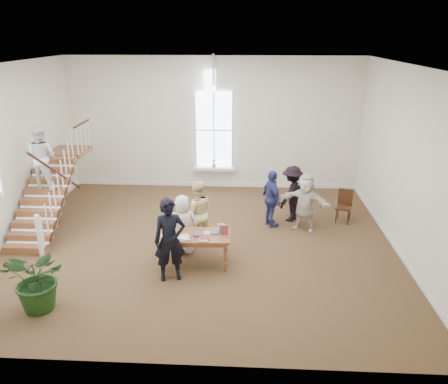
# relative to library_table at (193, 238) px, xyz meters

# --- Properties ---
(ground) EXTENTS (10.00, 10.00, 0.00)m
(ground) POSITION_rel_library_table_xyz_m (0.08, 1.17, -0.70)
(ground) COLOR #4D321E
(ground) RESTS_ON ground
(room_shell) EXTENTS (10.49, 10.00, 10.00)m
(room_shell) POSITION_rel_library_table_xyz_m (0.08, 5.57, -0.30)
(room_shell) COLOR silver
(room_shell) RESTS_ON ground
(staircase) EXTENTS (1.10, 4.10, 2.92)m
(staircase) POSITION_rel_library_table_xyz_m (-4.26, 1.92, 0.92)
(staircase) COLOR brown
(staircase) RESTS_ON ground
(library_table) EXTENTS (1.70, 0.91, 0.85)m
(library_table) POSITION_rel_library_table_xyz_m (0.00, 0.00, 0.00)
(library_table) COLOR brown
(library_table) RESTS_ON ground
(police_officer) EXTENTS (0.79, 0.62, 1.91)m
(police_officer) POSITION_rel_library_table_xyz_m (-0.42, -0.63, 0.25)
(police_officer) COLOR black
(police_officer) RESTS_ON ground
(elderly_woman) EXTENTS (0.81, 0.60, 1.51)m
(elderly_woman) POSITION_rel_library_table_xyz_m (-0.32, 0.62, 0.05)
(elderly_woman) COLOR silver
(elderly_woman) RESTS_ON ground
(person_yellow) EXTENTS (0.99, 0.86, 1.73)m
(person_yellow) POSITION_rel_library_table_xyz_m (-0.02, 1.12, 0.17)
(person_yellow) COLOR #F2DD97
(person_yellow) RESTS_ON ground
(woman_cluster_a) EXTENTS (0.75, 1.04, 1.64)m
(woman_cluster_a) POSITION_rel_library_table_xyz_m (1.95, 2.33, 0.12)
(woman_cluster_a) COLOR navy
(woman_cluster_a) RESTS_ON ground
(woman_cluster_b) EXTENTS (1.10, 1.23, 1.65)m
(woman_cluster_b) POSITION_rel_library_table_xyz_m (2.55, 2.78, 0.12)
(woman_cluster_b) COLOR black
(woman_cluster_b) RESTS_ON ground
(woman_cluster_c) EXTENTS (1.58, 1.09, 1.64)m
(woman_cluster_c) POSITION_rel_library_table_xyz_m (2.85, 2.13, 0.12)
(woman_cluster_c) COLOR silver
(woman_cluster_c) RESTS_ON ground
(floor_plant) EXTENTS (1.52, 1.42, 1.35)m
(floor_plant) POSITION_rel_library_table_xyz_m (-2.79, -1.92, -0.03)
(floor_plant) COLOR #153410
(floor_plant) RESTS_ON ground
(side_chair) EXTENTS (0.53, 0.53, 0.95)m
(side_chair) POSITION_rel_library_table_xyz_m (4.08, 2.81, -0.17)
(side_chair) COLOR #311E0D
(side_chair) RESTS_ON ground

